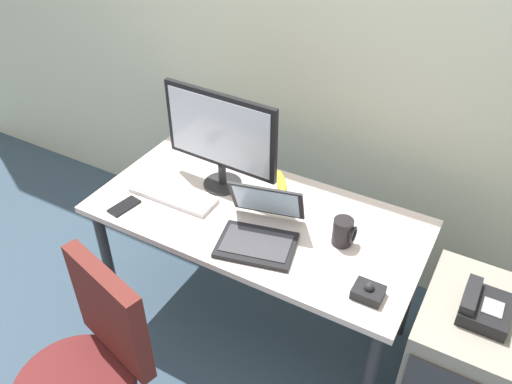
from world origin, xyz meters
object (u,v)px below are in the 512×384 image
desk_phone (483,307)px  trackball_mouse (368,292)px  keyboard (173,195)px  coffee_mug (343,232)px  monitor_main (220,135)px  banana (280,182)px  office_chair (92,384)px  laptop (260,229)px  file_cabinet (463,365)px  cell_phone (124,206)px

desk_phone → trackball_mouse: (-0.38, -0.18, 0.05)m
keyboard → coffee_mug: size_ratio=3.46×
monitor_main → banana: monitor_main is taller
desk_phone → office_chair: office_chair is taller
office_chair → monitor_main: (-0.01, 0.96, 0.58)m
banana → laptop: bearing=-75.3°
file_cabinet → coffee_mug: (-0.58, 0.03, 0.45)m
laptop → banana: bearing=104.7°
desk_phone → monitor_main: (-1.21, 0.14, 0.30)m
monitor_main → banana: size_ratio=2.97×
desk_phone → cell_phone: size_ratio=1.41×
file_cabinet → desk_phone: bearing=-116.8°
cell_phone → office_chair: bearing=-54.1°
banana → monitor_main: bearing=-151.6°
office_chair → cell_phone: 0.75m
office_chair → monitor_main: bearing=90.7°
desk_phone → laptop: bearing=-173.9°
banana → coffee_mug: bearing=-29.8°
monitor_main → cell_phone: 0.53m
office_chair → keyboard: (-0.16, 0.77, 0.33)m
cell_phone → trackball_mouse: bearing=11.1°
monitor_main → coffee_mug: (0.64, -0.10, -0.21)m
keyboard → laptop: 0.48m
keyboard → coffee_mug: bearing=6.3°
monitor_main → keyboard: (-0.15, -0.19, -0.26)m
file_cabinet → monitor_main: 1.39m
coffee_mug → cell_phone: size_ratio=0.84×
office_chair → laptop: 0.87m
keyboard → coffee_mug: coffee_mug is taller
laptop → banana: (-0.10, 0.37, -0.03)m
trackball_mouse → cell_phone: trackball_mouse is taller
office_chair → cell_phone: bearing=116.5°
trackball_mouse → coffee_mug: 0.29m
keyboard → banana: banana is taller
desk_phone → trackball_mouse: size_ratio=1.82×
monitor_main → coffee_mug: 0.68m
monitor_main → cell_phone: monitor_main is taller
file_cabinet → monitor_main: (-1.22, 0.13, 0.66)m
file_cabinet → cell_phone: (-1.51, -0.23, 0.39)m
coffee_mug → desk_phone: bearing=-4.3°
file_cabinet → cell_phone: 1.58m
desk_phone → coffee_mug: bearing=175.7°
office_chair → desk_phone: bearing=34.4°
file_cabinet → banana: size_ratio=3.47×
keyboard → office_chair: bearing=-78.4°
desk_phone → coffee_mug: coffee_mug is taller
office_chair → coffee_mug: bearing=53.9°
desk_phone → monitor_main: 1.25m
file_cabinet → keyboard: size_ratio=1.60×
monitor_main → trackball_mouse: monitor_main is taller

